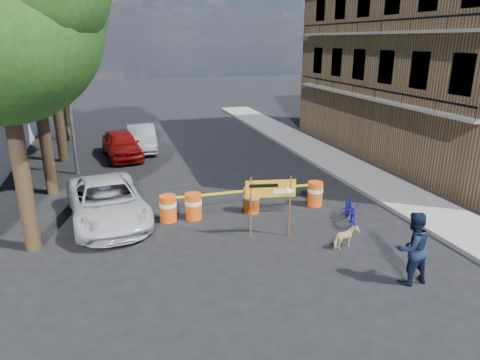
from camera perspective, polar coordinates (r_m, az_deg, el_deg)
ground at (r=12.80m, az=4.69°, el=-9.03°), size 120.00×120.00×0.00m
sidewalk_east at (r=20.42m, az=14.87°, el=1.16°), size 2.40×40.00×0.15m
apartment_building at (r=24.68m, az=25.63°, el=16.87°), size 8.00×16.00×12.00m
tree_mid_a at (r=17.74m, az=-25.99°, el=16.99°), size 5.25×5.00×8.68m
tree_mid_b at (r=22.72m, az=-24.38°, el=18.88°), size 5.67×5.40×9.62m
tree_far at (r=27.68m, az=-23.03°, el=17.60°), size 5.04×4.80×8.84m
streetlamp at (r=20.19m, az=-22.04°, el=12.74°), size 1.25×0.18×8.00m
barrel_far_left at (r=14.59m, az=-9.57°, el=-3.67°), size 0.58×0.58×0.90m
barrel_mid_left at (r=14.66m, az=-6.23°, el=-3.42°), size 0.58×0.58×0.90m
barrel_mid_right at (r=15.13m, az=1.54°, el=-2.62°), size 0.58×0.58×0.90m
barrel_far_right at (r=15.98m, az=9.97°, el=-1.74°), size 0.58×0.58×0.90m
detour_sign at (r=12.95m, az=5.02°, el=-1.72°), size 1.51×0.44×1.97m
pedestrian at (r=11.50m, az=21.98°, el=-8.42°), size 0.94×0.74×1.91m
bicycle at (r=14.58m, az=14.70°, el=-2.46°), size 0.88×1.05×1.70m
dog at (r=12.99m, az=13.95°, el=-7.48°), size 0.86×0.58×0.67m
suv_white at (r=14.98m, az=-17.31°, el=-2.75°), size 2.95×5.29×1.40m
sedan_red at (r=22.99m, az=-15.53°, el=4.62°), size 2.20×4.35×1.42m
sedan_silver at (r=24.40m, az=-13.01°, el=5.54°), size 1.55×4.22×1.38m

